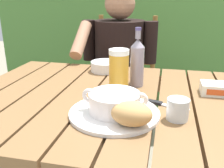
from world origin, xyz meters
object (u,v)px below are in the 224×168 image
Objects in this scene: beer_bottle at (137,62)px; table_knife at (161,104)px; beer_glass at (119,70)px; bread_roll at (132,114)px; serving_plate at (114,113)px; diner_bowl at (106,66)px; chair_near_diner at (123,87)px; person_eating at (118,66)px; water_glass_small at (178,109)px; soup_bowl at (114,102)px; butter_tub at (216,89)px.

beer_bottle reaches higher than table_knife.
table_knife is at bearing -32.61° from beer_glass.
beer_bottle is at bearing 49.91° from beer_glass.
serving_plate is at bearing 130.60° from bread_roll.
beer_bottle is at bearing -45.49° from diner_bowl.
beer_bottle is at bearing -75.94° from chair_near_diner.
beer_glass is (0.12, -0.81, 0.37)m from chair_near_diner.
beer_glass is (0.12, -0.61, 0.15)m from person_eating.
bread_roll is 0.49× the size of beer_bottle.
person_eating reaches higher than bread_roll.
chair_near_diner is 5.85× the size of beer_glass.
person_eating is (-0.00, -0.20, 0.22)m from chair_near_diner.
diner_bowl reaches higher than table_knife.
beer_glass is at bearing -65.54° from diner_bowl.
person_eating is 0.94m from bread_roll.
water_glass_small is (0.17, -0.29, -0.07)m from beer_bottle.
chair_near_diner is 1.18m from bread_roll.
person_eating is at bearing 100.32° from serving_plate.
soup_bowl is at bearing 130.60° from bread_roll.
serving_plate is at bearing -81.83° from chair_near_diner.
butter_tub is at bearing -48.11° from person_eating.
table_knife is 0.48m from diner_bowl.
diner_bowl is (-0.18, 0.19, -0.08)m from beer_bottle.
bread_roll is 1.75× the size of water_glass_small.
soup_bowl is at bearing -81.83° from chair_near_diner.
serving_plate is 1.81× the size of table_knife.
bread_roll is 0.80× the size of diner_bowl.
person_eating is 0.78m from table_knife.
serving_plate is at bearing -143.09° from table_knife.
butter_tub is 0.77× the size of diner_bowl.
chair_near_diner reaches higher than serving_plate.
chair_near_diner is 6.59× the size of diner_bowl.
soup_bowl reaches higher than water_glass_small.
person_eating reaches higher than chair_near_diner.
beer_bottle is 0.33m from butter_tub.
chair_near_diner is at bearing 90.00° from diner_bowl.
butter_tub is (0.36, 0.27, 0.02)m from serving_plate.
chair_near_diner is 0.97m from butter_tub.
beer_bottle reaches higher than soup_bowl.
serving_plate is at bearing -73.05° from diner_bowl.
soup_bowl is 0.19m from table_knife.
beer_bottle is (0.04, 0.30, 0.10)m from serving_plate.
diner_bowl is (-0.15, 0.49, -0.02)m from soup_bowl.
butter_tub is (0.32, -0.03, -0.08)m from beer_bottle.
beer_bottle is at bearing 94.85° from bread_roll.
butter_tub is at bearing 36.79° from table_knife.
person_eating is 9.83× the size of bread_roll.
water_glass_small is at bearing -66.77° from person_eating.
beer_bottle is (0.19, -0.53, 0.17)m from person_eating.
serving_plate is 0.11m from bread_roll.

